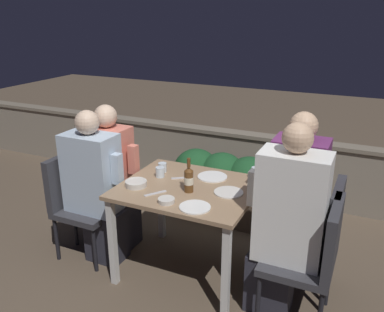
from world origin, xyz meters
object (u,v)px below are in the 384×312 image
Objects in this scene: chair_left_near at (77,196)px; person_blue_shirt at (96,188)px; potted_plant at (107,169)px; chair_left_far at (95,185)px; beer_bottle at (189,179)px; chair_right_far at (318,230)px; chair_right_near at (314,253)px; person_white_polo at (285,224)px; person_coral_top at (113,177)px; person_purple_stripe at (292,203)px.

person_blue_shirt is at bearing -0.00° from chair_left_near.
chair_left_far is at bearing -65.87° from potted_plant.
chair_left_far is at bearing 168.56° from beer_bottle.
chair_right_far is (1.71, 0.28, -0.12)m from person_blue_shirt.
chair_left_far and chair_right_far have the same top height.
chair_right_near is at bearing -0.84° from person_blue_shirt.
chair_left_far is 1.96m from chair_right_near.
person_white_polo is 1.56× the size of chair_right_far.
person_coral_top is 4.92× the size of beer_bottle.
potted_plant is (-0.40, 0.45, -0.16)m from person_coral_top.
person_purple_stripe is at bearing 9.30° from chair_left_near.
chair_right_far is at bearing 93.80° from chair_right_near.
person_coral_top is at bearing 170.10° from person_white_polo.
person_white_polo is (1.74, -0.27, 0.16)m from chair_left_far.
person_white_polo is (1.73, -0.03, 0.16)m from chair_left_near.
chair_left_near is 1.00× the size of chair_left_far.
chair_left_far is 0.69× the size of person_coral_top.
person_blue_shirt reaches higher than chair_left_far.
person_white_polo is at bearing -120.23° from chair_right_far.
chair_right_near is (1.74, -0.27, -0.12)m from person_coral_top.
person_coral_top is 0.63m from potted_plant.
chair_left_near is 3.41× the size of beer_bottle.
person_white_polo is at bearing 180.00° from chair_right_near.
person_white_polo is 0.39m from chair_right_far.
beer_bottle is at bearing -160.83° from person_purple_stripe.
person_purple_stripe is (1.52, 0.04, 0.05)m from person_coral_top.
person_purple_stripe is 1.76× the size of potted_plant.
person_blue_shirt is 1.53m from person_white_polo.
chair_left_near is 1.93m from chair_right_far.
chair_left_near is 0.64× the size of person_white_polo.
chair_left_far is at bearing 130.65° from person_blue_shirt.
chair_left_near is at bearing -177.91° from beer_bottle.
beer_bottle is (-0.90, -0.24, 0.32)m from chair_right_far.
chair_right_near is 1.13× the size of potted_plant.
chair_right_near reaches higher than potted_plant.
chair_right_far is (1.72, 0.04, -0.12)m from person_coral_top.
chair_left_far is 3.41× the size of beer_bottle.
person_blue_shirt is at bearing -49.35° from chair_left_far.
chair_left_far is at bearing -178.76° from person_purple_stripe.
chair_right_far is (1.92, 0.04, 0.00)m from chair_left_far.
person_blue_shirt reaches higher than beer_bottle.
chair_left_near and chair_right_far have the same top height.
chair_left_near is 0.24m from chair_left_far.
person_white_polo is 0.31m from person_purple_stripe.
person_coral_top is at bearing -178.76° from chair_right_far.
chair_left_far is at bearing 171.23° from person_white_polo.
chair_right_near is 0.41m from person_purple_stripe.
potted_plant is (-2.14, 0.72, -0.05)m from chair_right_near.
person_white_polo is (1.54, -0.27, 0.04)m from person_coral_top.
chair_left_near is at bearing -171.65° from chair_right_far.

